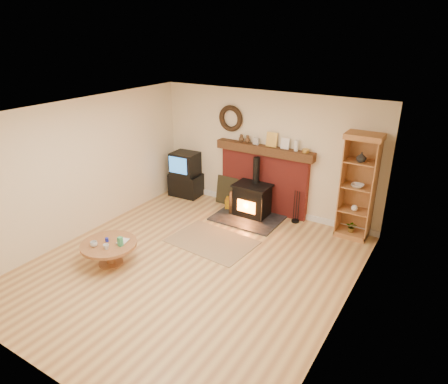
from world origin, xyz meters
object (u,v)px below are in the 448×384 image
Objects in this scene: wood_stove at (251,201)px; tv_unit at (186,175)px; coffee_table at (109,247)px; curio_cabinet at (358,187)px.

wood_stove reaches higher than tv_unit.
coffee_table is (0.73, -3.13, -0.18)m from tv_unit.
coffee_table is at bearing -135.16° from curio_cabinet.
curio_cabinet is 4.62m from coffee_table.
wood_stove reaches higher than coffee_table.
tv_unit is at bearing 103.11° from coffee_table.
curio_cabinet is (3.97, 0.09, 0.51)m from tv_unit.
tv_unit is (-1.89, 0.20, 0.16)m from wood_stove.
wood_stove is 2.21m from curio_cabinet.
coffee_table is (-3.24, -3.22, -0.69)m from curio_cabinet.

